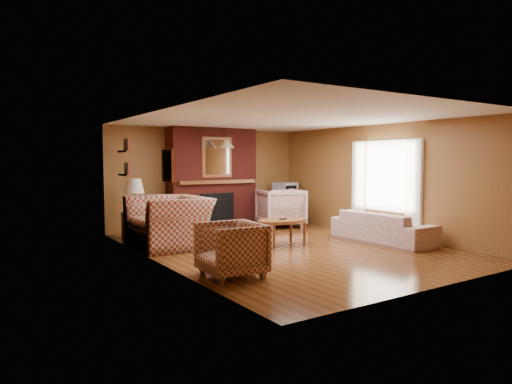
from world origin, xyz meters
TOP-DOWN VIEW (x-y plane):
  - floor at (0.00, 0.00)m, footprint 6.50×6.50m
  - ceiling at (0.00, 0.00)m, footprint 6.50×6.50m
  - wall_back at (0.00, 3.25)m, footprint 6.50×0.00m
  - wall_front at (0.00, -3.25)m, footprint 6.50×0.00m
  - wall_left at (-2.50, 0.00)m, footprint 0.00×6.50m
  - wall_right at (2.50, 0.00)m, footprint 0.00×6.50m
  - fireplace at (0.00, 2.98)m, footprint 2.20×0.82m
  - window_right at (2.45, -0.20)m, footprint 0.10×1.85m
  - bookshelf at (-2.44, 1.90)m, footprint 0.09×0.55m
  - botanical_print at (-2.47, -0.30)m, footprint 0.05×0.40m
  - pendant_light at (0.00, 2.30)m, footprint 0.36×0.36m
  - plaid_loveseat at (-1.85, 1.21)m, footprint 1.30×1.48m
  - plaid_armchair at (-1.95, -1.30)m, footprint 0.89×0.87m
  - floral_sofa at (1.90, -0.64)m, footprint 0.88×2.12m
  - floral_armchair at (1.43, 2.17)m, footprint 1.24×1.26m
  - coffee_table at (0.02, 0.14)m, footprint 1.07×0.66m
  - side_table at (-2.10, 2.45)m, footprint 0.45×0.45m
  - table_lamp at (-2.10, 2.45)m, footprint 0.42×0.42m
  - tv_stand at (2.05, 2.80)m, footprint 0.57×0.53m
  - crt_tv at (2.05, 2.79)m, footprint 0.58×0.58m

SIDE VIEW (x-z plane):
  - floor at x=0.00m, z-range 0.00..0.00m
  - side_table at x=-2.10m, z-range 0.00..0.55m
  - tv_stand at x=2.05m, z-range 0.00..0.58m
  - floral_sofa at x=1.90m, z-range 0.00..0.61m
  - plaid_armchair at x=-1.95m, z-range 0.00..0.77m
  - coffee_table at x=0.02m, z-range 0.19..0.72m
  - floral_armchair at x=1.43m, z-range 0.00..0.94m
  - plaid_loveseat at x=-1.85m, z-range 0.00..0.95m
  - crt_tv at x=2.05m, z-range 0.58..1.05m
  - table_lamp at x=-2.10m, z-range 0.59..1.29m
  - window_right at x=2.45m, z-range 0.13..2.13m
  - fireplace at x=0.00m, z-range -0.02..2.38m
  - wall_back at x=0.00m, z-range -2.05..4.45m
  - wall_front at x=0.00m, z-range -2.05..4.45m
  - wall_left at x=-2.50m, z-range -2.05..4.45m
  - wall_right at x=2.50m, z-range -2.05..4.45m
  - botanical_print at x=-2.47m, z-range 1.30..1.80m
  - bookshelf at x=-2.44m, z-range 1.31..2.02m
  - pendant_light at x=0.00m, z-range 1.76..2.24m
  - ceiling at x=0.00m, z-range 2.40..2.40m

